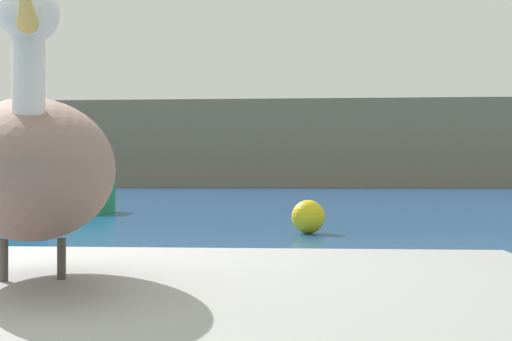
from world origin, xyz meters
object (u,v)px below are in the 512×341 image
object	(u,v)px
fishing_boat_green	(7,185)
mooring_buoy	(308,217)
fishing_boat_white	(57,180)
pelican	(32,166)

from	to	relation	value
fishing_boat_green	mooring_buoy	distance (m)	12.52
fishing_boat_green	fishing_boat_white	world-z (taller)	fishing_boat_white
pelican	fishing_boat_green	bearing A→B (deg)	-176.45
fishing_boat_white	mooring_buoy	bearing A→B (deg)	-75.98
pelican	fishing_boat_green	size ratio (longest dim) A/B	0.21
pelican	fishing_boat_green	distance (m)	22.86
pelican	mooring_buoy	distance (m)	13.37
fishing_boat_green	mooring_buoy	size ratio (longest dim) A/B	9.46
fishing_boat_green	mooring_buoy	bearing A→B (deg)	137.38
fishing_boat_green	mooring_buoy	world-z (taller)	fishing_boat_green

